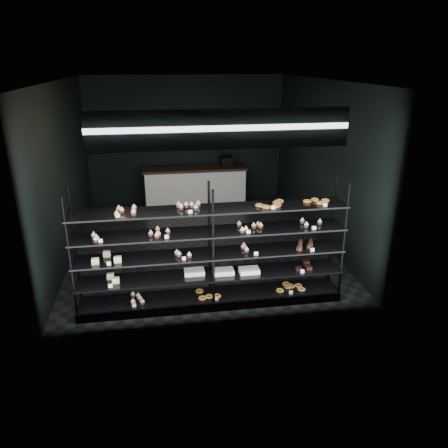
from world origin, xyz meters
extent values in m
cube|color=black|center=(0.00, 0.00, 0.01)|extent=(5.00, 6.00, 0.01)
cube|color=black|center=(0.00, 0.00, 3.20)|extent=(5.00, 6.00, 0.01)
cube|color=black|center=(0.00, 3.00, 1.60)|extent=(5.00, 0.01, 3.20)
cube|color=black|center=(0.00, -3.00, 1.60)|extent=(5.00, 0.01, 3.20)
cube|color=black|center=(-2.50, 0.00, 1.60)|extent=(0.01, 6.00, 3.20)
cube|color=black|center=(2.50, 0.00, 1.60)|extent=(0.01, 6.00, 3.20)
cube|color=black|center=(-0.07, -2.45, 0.06)|extent=(4.00, 0.50, 0.12)
cylinder|color=black|center=(-2.04, -2.67, 0.99)|extent=(0.04, 0.04, 1.85)
cylinder|color=black|center=(-2.04, -2.23, 0.99)|extent=(0.04, 0.04, 1.85)
cylinder|color=black|center=(-0.07, -2.67, 0.99)|extent=(0.04, 0.04, 1.85)
cylinder|color=black|center=(-0.07, -2.23, 0.99)|extent=(0.04, 0.04, 1.85)
cylinder|color=black|center=(1.90, -2.67, 0.99)|extent=(0.04, 0.04, 1.85)
cylinder|color=black|center=(1.90, -2.23, 0.99)|extent=(0.04, 0.04, 1.85)
cube|color=black|center=(-0.07, -2.45, 0.15)|extent=(4.00, 0.50, 0.03)
cube|color=black|center=(-0.07, -2.45, 0.50)|extent=(4.00, 0.50, 0.02)
cube|color=black|center=(-0.07, -2.45, 0.85)|extent=(4.00, 0.50, 0.02)
cube|color=black|center=(-0.07, -2.45, 1.20)|extent=(4.00, 0.50, 0.02)
cube|color=black|center=(-0.07, -2.45, 1.55)|extent=(4.00, 0.50, 0.02)
cube|color=white|center=(-1.33, -2.63, 1.59)|extent=(0.06, 0.04, 0.06)
cube|color=white|center=(-0.42, -2.63, 1.59)|extent=(0.06, 0.04, 0.06)
cube|color=white|center=(0.83, -2.63, 1.59)|extent=(0.05, 0.04, 0.06)
cube|color=white|center=(1.52, -2.63, 1.59)|extent=(0.06, 0.04, 0.06)
cube|color=white|center=(-1.58, -2.63, 1.24)|extent=(0.06, 0.04, 0.06)
cube|color=white|center=(-0.77, -2.63, 1.24)|extent=(0.05, 0.04, 0.06)
cube|color=white|center=(0.49, -2.63, 1.24)|extent=(0.05, 0.04, 0.06)
cube|color=white|center=(1.42, -2.63, 1.24)|extent=(0.06, 0.04, 0.06)
cube|color=white|center=(-1.57, -2.63, 0.89)|extent=(0.06, 0.04, 0.06)
cube|color=white|center=(-0.53, -2.63, 0.89)|extent=(0.05, 0.04, 0.06)
cube|color=white|center=(0.57, -2.63, 0.89)|extent=(0.05, 0.04, 0.06)
cube|color=white|center=(1.38, -2.63, 0.89)|extent=(0.06, 0.04, 0.06)
cube|color=white|center=(-1.53, -2.63, 0.54)|extent=(0.06, 0.04, 0.06)
cube|color=white|center=(1.33, -2.63, 0.54)|extent=(0.06, 0.04, 0.06)
cube|color=white|center=(-1.22, -2.63, 0.19)|extent=(0.06, 0.04, 0.06)
cube|color=white|center=(-0.01, -2.63, 0.19)|extent=(0.05, 0.04, 0.06)
cube|color=white|center=(1.16, -2.63, 0.19)|extent=(0.06, 0.04, 0.06)
cube|color=#0B173A|center=(0.00, -2.92, 2.75)|extent=(3.20, 0.04, 0.45)
cube|color=white|center=(0.00, -2.94, 2.75)|extent=(3.30, 0.02, 0.50)
cylinder|color=black|center=(-1.45, -0.98, 2.89)|extent=(0.01, 0.01, 0.58)
sphere|color=#FFB259|center=(-1.45, -0.98, 2.45)|extent=(0.29, 0.29, 0.29)
cube|color=silver|center=(0.16, 2.50, 0.46)|extent=(2.52, 0.60, 0.92)
cube|color=black|center=(0.16, 2.50, 0.95)|extent=(2.62, 0.65, 0.06)
cube|color=black|center=(0.98, 2.50, 1.10)|extent=(0.30, 0.30, 0.25)
camera|label=1|loc=(-0.83, -8.30, 3.57)|focal=35.00mm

